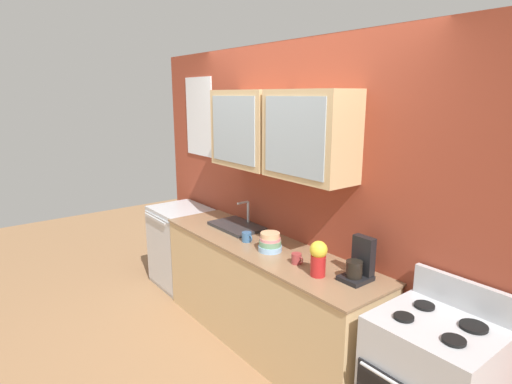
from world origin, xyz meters
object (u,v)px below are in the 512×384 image
(sink_faucet, at_px, (237,226))
(cup_near_sink, at_px, (247,237))
(vase, at_px, (318,257))
(dishwasher, at_px, (182,246))
(bowl_stack, at_px, (270,243))
(coffee_maker, at_px, (359,264))
(cup_near_bowls, at_px, (297,259))

(sink_faucet, relative_size, cup_near_sink, 4.35)
(vase, distance_m, cup_near_sink, 0.84)
(sink_faucet, height_order, dishwasher, sink_faucet)
(bowl_stack, bearing_deg, coffee_maker, 10.27)
(dishwasher, bearing_deg, sink_faucet, 6.10)
(vase, xyz_separation_m, coffee_maker, (0.20, 0.17, -0.03))
(bowl_stack, bearing_deg, sink_faucet, 168.41)
(vase, distance_m, dishwasher, 2.20)
(vase, height_order, cup_near_sink, vase)
(bowl_stack, distance_m, cup_near_bowls, 0.32)
(sink_faucet, xyz_separation_m, dishwasher, (-0.93, -0.10, -0.46))
(cup_near_sink, height_order, dishwasher, cup_near_sink)
(cup_near_bowls, distance_m, coffee_maker, 0.47)
(bowl_stack, xyz_separation_m, cup_near_sink, (-0.28, -0.02, -0.03))
(bowl_stack, distance_m, vase, 0.56)
(cup_near_sink, xyz_separation_m, coffee_maker, (1.04, 0.16, 0.07))
(vase, bearing_deg, sink_faucet, 171.97)
(sink_faucet, bearing_deg, coffee_maker, 0.28)
(sink_faucet, bearing_deg, bowl_stack, -11.59)
(sink_faucet, relative_size, dishwasher, 0.57)
(bowl_stack, height_order, coffee_maker, coffee_maker)
(sink_faucet, relative_size, vase, 2.04)
(bowl_stack, relative_size, coffee_maker, 0.65)
(cup_near_sink, distance_m, coffee_maker, 1.05)
(cup_near_bowls, xyz_separation_m, dishwasher, (-1.88, 0.04, -0.48))
(sink_faucet, distance_m, cup_near_bowls, 0.96)
(sink_faucet, bearing_deg, cup_near_bowls, -8.34)
(cup_near_bowls, bearing_deg, cup_near_sink, -179.10)
(bowl_stack, relative_size, cup_near_sink, 1.61)
(bowl_stack, distance_m, coffee_maker, 0.77)
(cup_near_bowls, relative_size, coffee_maker, 0.37)
(cup_near_bowls, bearing_deg, bowl_stack, 178.38)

